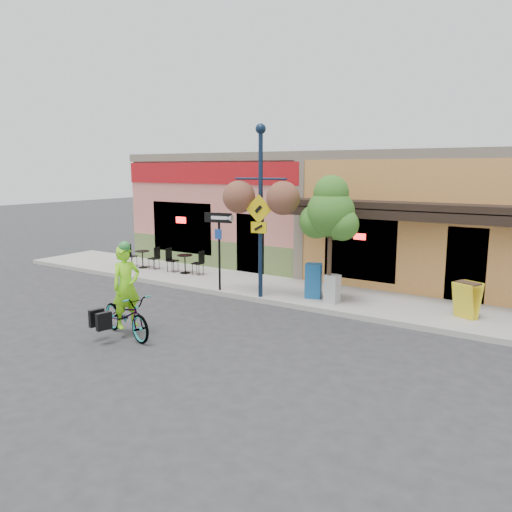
# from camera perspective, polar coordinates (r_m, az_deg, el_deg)

# --- Properties ---
(ground) EXTENTS (90.00, 90.00, 0.00)m
(ground) POSITION_cam_1_polar(r_m,az_deg,el_deg) (14.05, 1.76, -6.26)
(ground) COLOR #2D2D30
(ground) RESTS_ON ground
(sidewalk) EXTENTS (24.00, 3.00, 0.15)m
(sidewalk) POSITION_cam_1_polar(r_m,az_deg,el_deg) (15.71, 5.59, -4.26)
(sidewalk) COLOR #9E9B93
(sidewalk) RESTS_ON ground
(curb) EXTENTS (24.00, 0.12, 0.15)m
(curb) POSITION_cam_1_polar(r_m,az_deg,el_deg) (14.48, 2.91, -5.46)
(curb) COLOR #A8A59E
(curb) RESTS_ON ground
(building) EXTENTS (18.20, 8.20, 4.50)m
(building) POSITION_cam_1_polar(r_m,az_deg,el_deg) (20.34, 12.97, 5.01)
(building) COLOR #CF7366
(building) RESTS_ON ground
(bicycle) EXTENTS (2.11, 1.15, 1.05)m
(bicycle) POSITION_cam_1_polar(r_m,az_deg,el_deg) (12.22, -14.62, -6.53)
(bicycle) COLOR maroon
(bicycle) RESTS_ON ground
(cyclist_rider) EXTENTS (0.61, 0.79, 1.93)m
(cyclist_rider) POSITION_cam_1_polar(r_m,az_deg,el_deg) (12.07, -14.55, -4.57)
(cyclist_rider) COLOR #8EFF1A
(cyclist_rider) RESTS_ON ground
(lamp_post) EXTENTS (1.69, 0.88, 5.04)m
(lamp_post) POSITION_cam_1_polar(r_m,az_deg,el_deg) (14.51, 0.53, 5.01)
(lamp_post) COLOR #12223A
(lamp_post) RESTS_ON sidewalk
(one_way_sign) EXTENTS (0.96, 0.36, 2.44)m
(one_way_sign) POSITION_cam_1_polar(r_m,az_deg,el_deg) (15.54, -4.21, 0.49)
(one_way_sign) COLOR black
(one_way_sign) RESTS_ON sidewalk
(cafe_set_left) EXTENTS (1.52, 0.88, 0.87)m
(cafe_set_left) POSITION_cam_1_polar(r_m,az_deg,el_deg) (19.63, -12.84, -0.07)
(cafe_set_left) COLOR black
(cafe_set_left) RESTS_ON sidewalk
(cafe_set_right) EXTENTS (1.55, 0.89, 0.89)m
(cafe_set_right) POSITION_cam_1_polar(r_m,az_deg,el_deg) (18.31, -8.12, -0.60)
(cafe_set_right) COLOR black
(cafe_set_right) RESTS_ON sidewalk
(newspaper_box_blue) EXTENTS (0.56, 0.53, 1.02)m
(newspaper_box_blue) POSITION_cam_1_polar(r_m,az_deg,el_deg) (14.83, 6.57, -2.82)
(newspaper_box_blue) COLOR #195898
(newspaper_box_blue) RESTS_ON sidewalk
(newspaper_box_grey) EXTENTS (0.41, 0.37, 0.81)m
(newspaper_box_grey) POSITION_cam_1_polar(r_m,az_deg,el_deg) (14.36, 8.71, -3.72)
(newspaper_box_grey) COLOR #B3B3B3
(newspaper_box_grey) RESTS_ON sidewalk
(street_tree) EXTENTS (1.77, 1.77, 3.65)m
(street_tree) POSITION_cam_1_polar(r_m,az_deg,el_deg) (14.04, 8.44, 1.88)
(street_tree) COLOR #3D7A26
(street_tree) RESTS_ON sidewalk
(sandwich_board) EXTENTS (0.68, 0.60, 0.94)m
(sandwich_board) POSITION_cam_1_polar(r_m,az_deg,el_deg) (13.69, 22.57, -4.78)
(sandwich_board) COLOR yellow
(sandwich_board) RESTS_ON sidewalk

